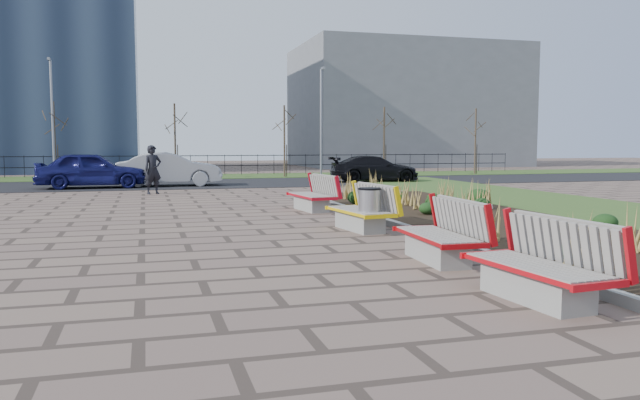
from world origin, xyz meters
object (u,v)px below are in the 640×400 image
object	(u,v)px
pedestrian	(153,170)
car_blue	(92,170)
bench_d	(311,193)
car_silver	(170,169)
bench_a	(536,261)
lamp_east	(321,123)
bench_c	(359,208)
car_black	(374,169)
bench_b	(437,231)
lamp_west	(53,121)
litter_bin	(369,211)

from	to	relation	value
pedestrian	car_blue	distance (m)	4.50
bench_d	car_silver	size ratio (longest dim) A/B	0.46
bench_a	lamp_east	world-z (taller)	lamp_east
car_blue	car_silver	world-z (taller)	car_blue
car_blue	lamp_east	size ratio (longest dim) A/B	0.76
bench_c	car_black	distance (m)	17.23
bench_b	lamp_west	xyz separation A→B (m)	(-9.00, 24.73, 2.54)
car_blue	lamp_west	distance (m)	6.53
bench_d	car_blue	bearing A→B (deg)	115.16
car_silver	pedestrian	bearing A→B (deg)	171.91
bench_b	lamp_west	distance (m)	26.44
car_blue	car_black	bearing A→B (deg)	-87.99
bench_c	bench_b	bearing A→B (deg)	-96.76
litter_bin	car_black	world-z (taller)	car_black
bench_c	lamp_east	xyz separation A→B (m)	(5.00, 20.90, 2.54)
bench_a	bench_d	size ratio (longest dim) A/B	1.00
bench_a	car_silver	world-z (taller)	car_silver
bench_d	lamp_east	size ratio (longest dim) A/B	0.35
bench_d	lamp_east	world-z (taller)	lamp_east
car_silver	bench_a	bearing A→B (deg)	-168.44
litter_bin	lamp_east	size ratio (longest dim) A/B	0.16
litter_bin	car_silver	xyz separation A→B (m)	(-3.58, 16.06, 0.29)
bench_a	bench_c	distance (m)	6.51
bench_a	bench_b	distance (m)	2.68
lamp_west	lamp_east	xyz separation A→B (m)	(14.00, 0.00, 0.00)
pedestrian	car_silver	xyz separation A→B (m)	(0.79, 4.19, -0.16)
bench_b	car_silver	distance (m)	19.76
bench_b	lamp_east	world-z (taller)	lamp_east
pedestrian	car_black	world-z (taller)	pedestrian
car_silver	lamp_east	xyz separation A→B (m)	(8.51, 5.28, 2.27)
car_blue	car_silver	bearing A→B (deg)	-84.01
bench_b	litter_bin	bearing A→B (deg)	91.22
bench_c	lamp_west	distance (m)	22.90
bench_b	car_silver	size ratio (longest dim) A/B	0.46
bench_d	litter_bin	bearing A→B (deg)	-95.59
bench_d	car_blue	distance (m)	12.90
bench_b	bench_c	world-z (taller)	same
bench_c	car_silver	bearing A→B (deg)	95.91
car_blue	car_silver	xyz separation A→B (m)	(3.26, 0.43, -0.02)
lamp_east	bench_b	bearing A→B (deg)	-101.43
bench_b	car_black	world-z (taller)	car_black
bench_b	lamp_west	world-z (taller)	lamp_west
car_black	lamp_west	bearing A→B (deg)	76.71
litter_bin	car_black	xyz separation A→B (m)	(6.30, 16.45, 0.18)
bench_d	lamp_east	bearing A→B (deg)	66.82
bench_a	pedestrian	world-z (taller)	pedestrian
pedestrian	car_blue	size ratio (longest dim) A/B	0.41
lamp_east	pedestrian	bearing A→B (deg)	-134.46
car_silver	car_black	xyz separation A→B (m)	(9.89, 0.39, -0.11)
bench_a	lamp_west	size ratio (longest dim) A/B	0.35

